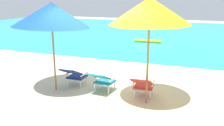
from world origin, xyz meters
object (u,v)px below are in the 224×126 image
lounge_chair_center (102,79)px  beach_umbrella_right (150,11)px  lounge_chair_left (74,75)px  lounge_chair_right (143,84)px  swim_buoy (148,41)px  beach_umbrella_left (51,15)px

lounge_chair_center → beach_umbrella_right: (1.36, -0.26, 1.96)m
lounge_chair_left → lounge_chair_right: 2.15m
lounge_chair_right → swim_buoy: bearing=101.8°
swim_buoy → lounge_chair_left: bearing=-92.8°
beach_umbrella_left → beach_umbrella_right: (2.73, 0.03, 0.16)m
lounge_chair_left → lounge_chair_right: bearing=-2.6°
lounge_chair_right → beach_umbrella_left: bearing=-173.4°
beach_umbrella_left → lounge_chair_center: bearing=12.0°
lounge_chair_left → beach_umbrella_left: (-0.41, -0.39, 1.81)m
lounge_chair_center → lounge_chair_right: same height
swim_buoy → beach_umbrella_right: (1.91, -8.62, 2.27)m
beach_umbrella_right → lounge_chair_right: bearing=122.7°
lounge_chair_center → beach_umbrella_left: beach_umbrella_left is taller
swim_buoy → lounge_chair_left: lounge_chair_left is taller
lounge_chair_left → lounge_chair_center: same height
lounge_chair_left → lounge_chair_right: same height
swim_buoy → beach_umbrella_left: beach_umbrella_left is taller
lounge_chair_left → beach_umbrella_right: 3.06m
lounge_chair_left → beach_umbrella_left: beach_umbrella_left is taller
lounge_chair_left → beach_umbrella_right: bearing=-8.8°
swim_buoy → beach_umbrella_left: size_ratio=0.53×
lounge_chair_left → beach_umbrella_right: (2.32, -0.36, 1.96)m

